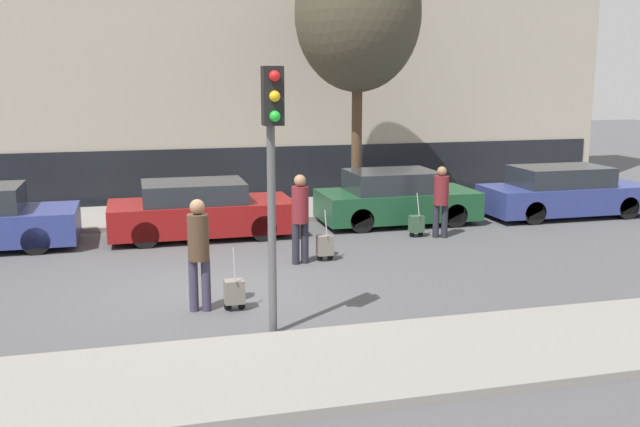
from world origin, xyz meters
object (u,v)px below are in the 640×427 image
(parked_car_2, at_px, (396,199))
(parked_bicycle, at_px, (376,189))
(parked_car_3, at_px, (564,193))
(pedestrian_left, at_px, (199,248))
(traffic_light, at_px, (272,148))
(bare_tree_near_crossing, at_px, (358,14))
(parked_car_1, at_px, (200,210))
(trolley_center, at_px, (325,245))
(trolley_right, at_px, (416,224))
(pedestrian_right, at_px, (441,198))
(pedestrian_center, at_px, (300,213))
(trolley_left, at_px, (234,292))

(parked_car_2, relative_size, parked_bicycle, 2.24)
(parked_car_3, relative_size, pedestrian_left, 2.43)
(traffic_light, distance_m, parked_bicycle, 10.99)
(parked_car_3, relative_size, bare_tree_near_crossing, 0.62)
(parked_car_2, distance_m, parked_car_3, 4.70)
(parked_bicycle, bearing_deg, parked_car_1, -152.75)
(trolley_center, height_order, trolley_right, trolley_center)
(parked_car_1, relative_size, traffic_light, 1.10)
(trolley_right, relative_size, traffic_light, 0.27)
(pedestrian_right, distance_m, traffic_light, 7.51)
(pedestrian_left, distance_m, pedestrian_right, 7.10)
(parked_car_3, bearing_deg, parked_car_2, 176.56)
(pedestrian_left, bearing_deg, parked_bicycle, -114.63)
(pedestrian_left, xyz_separation_m, pedestrian_center, (2.24, 2.45, -0.01))
(pedestrian_left, xyz_separation_m, pedestrian_right, (5.94, 3.89, -0.10))
(trolley_center, relative_size, traffic_light, 0.28)
(parked_car_1, xyz_separation_m, traffic_light, (0.42, -6.84, 2.13))
(parked_car_2, distance_m, traffic_light, 8.70)
(trolley_center, xyz_separation_m, bare_tree_near_crossing, (2.13, 4.61, 4.97))
(trolley_left, bearing_deg, trolley_center, 49.83)
(trolley_center, relative_size, parked_bicycle, 0.60)
(parked_car_2, distance_m, trolley_center, 4.17)
(pedestrian_center, relative_size, pedestrian_right, 1.08)
(pedestrian_center, bearing_deg, pedestrian_left, 37.19)
(parked_car_3, relative_size, parked_bicycle, 2.52)
(parked_bicycle, bearing_deg, trolley_right, -95.70)
(trolley_right, bearing_deg, traffic_light, -129.14)
(trolley_center, bearing_deg, bare_tree_near_crossing, 65.17)
(pedestrian_right, bearing_deg, parked_car_2, 125.72)
(pedestrian_right, relative_size, traffic_light, 0.43)
(trolley_center, bearing_deg, parked_car_2, 49.11)
(trolley_center, height_order, bare_tree_near_crossing, bare_tree_near_crossing)
(trolley_left, bearing_deg, bare_tree_near_crossing, 58.96)
(trolley_center, bearing_deg, parked_car_3, 21.09)
(pedestrian_right, xyz_separation_m, parked_bicycle, (-0.10, 4.27, -0.46))
(pedestrian_left, xyz_separation_m, trolley_right, (5.43, 4.10, -0.74))
(parked_car_2, relative_size, pedestrian_center, 2.18)
(parked_car_3, xyz_separation_m, parked_bicycle, (-4.36, 2.76, -0.15))
(parked_car_3, height_order, bare_tree_near_crossing, bare_tree_near_crossing)
(parked_car_1, xyz_separation_m, parked_car_3, (9.68, -0.02, 0.01))
(parked_car_1, bearing_deg, bare_tree_near_crossing, 21.53)
(parked_car_1, xyz_separation_m, pedestrian_left, (-0.52, -5.43, 0.42))
(pedestrian_right, bearing_deg, trolley_left, -121.42)
(pedestrian_left, bearing_deg, parked_car_3, -141.16)
(trolley_left, bearing_deg, pedestrian_left, 169.02)
(pedestrian_center, xyz_separation_m, trolley_right, (3.19, 1.65, -0.73))
(trolley_left, height_order, parked_bicycle, parked_bicycle)
(trolley_left, height_order, pedestrian_right, pedestrian_right)
(pedestrian_center, distance_m, trolley_center, 0.90)
(trolley_right, relative_size, bare_tree_near_crossing, 0.14)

